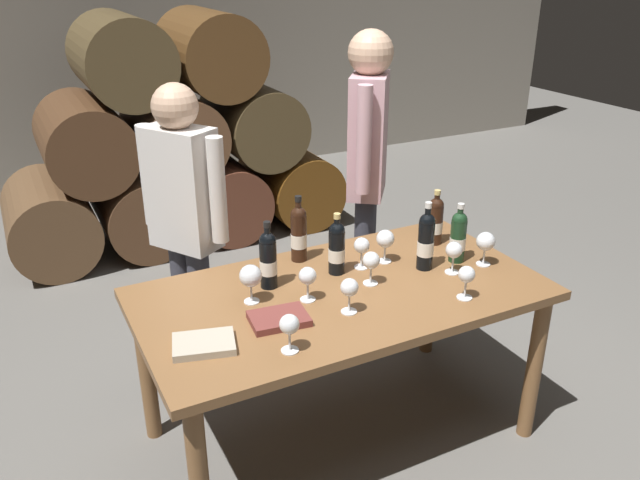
{
  "coord_description": "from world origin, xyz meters",
  "views": [
    {
      "loc": [
        -1.17,
        -2.08,
        2.05
      ],
      "look_at": [
        0.0,
        0.2,
        0.91
      ],
      "focal_mm": 36.21,
      "sensor_mm": 36.0,
      "label": 1
    }
  ],
  "objects": [
    {
      "name": "cellar_back_wall",
      "position": [
        0.0,
        4.2,
        1.4
      ],
      "size": [
        10.0,
        0.24,
        2.8
      ],
      "primitive_type": "cube",
      "color": "gray",
      "rests_on": "ground_plane"
    },
    {
      "name": "wine_bottle_0",
      "position": [
        0.63,
        0.22,
        0.88
      ],
      "size": [
        0.07,
        0.07,
        0.27
      ],
      "color": "black",
      "rests_on": "dining_table"
    },
    {
      "name": "wine_glass_1",
      "position": [
        0.3,
        0.15,
        0.87
      ],
      "size": [
        0.08,
        0.08,
        0.16
      ],
      "color": "white",
      "rests_on": "dining_table"
    },
    {
      "name": "barrel_stack",
      "position": [
        -0.0,
        2.6,
        0.72
      ],
      "size": [
        2.49,
        0.9,
        1.69
      ],
      "color": "brown",
      "rests_on": "ground_plane"
    },
    {
      "name": "leather_ledger",
      "position": [
        -0.34,
        -0.11,
        0.77
      ],
      "size": [
        0.24,
        0.18,
        0.03
      ],
      "primitive_type": "cube",
      "rotation": [
        0.0,
        0.0,
        -0.12
      ],
      "color": "brown",
      "rests_on": "dining_table"
    },
    {
      "name": "wine_glass_0",
      "position": [
        0.18,
        0.14,
        0.86
      ],
      "size": [
        0.07,
        0.07,
        0.15
      ],
      "color": "white",
      "rests_on": "dining_table"
    },
    {
      "name": "sommelier_presenting",
      "position": [
        0.57,
        0.75,
        1.04
      ],
      "size": [
        0.34,
        0.41,
        1.72
      ],
      "color": "#383842",
      "rests_on": "ground_plane"
    },
    {
      "name": "wine_glass_4",
      "position": [
        -0.16,
        -0.01,
        0.86
      ],
      "size": [
        0.07,
        0.07,
        0.15
      ],
      "color": "white",
      "rests_on": "dining_table"
    },
    {
      "name": "wine_bottle_1",
      "position": [
        0.43,
        0.01,
        0.9
      ],
      "size": [
        0.07,
        0.07,
        0.31
      ],
      "color": "black",
      "rests_on": "dining_table"
    },
    {
      "name": "dining_table",
      "position": [
        0.0,
        0.0,
        0.67
      ],
      "size": [
        1.7,
        0.9,
        0.76
      ],
      "color": "brown",
      "rests_on": "ground_plane"
    },
    {
      "name": "wine_glass_3",
      "position": [
        -0.06,
        -0.17,
        0.86
      ],
      "size": [
        0.07,
        0.07,
        0.15
      ],
      "color": "white",
      "rests_on": "dining_table"
    },
    {
      "name": "wine_glass_9",
      "position": [
        0.69,
        -0.08,
        0.87
      ],
      "size": [
        0.08,
        0.08,
        0.16
      ],
      "color": "white",
      "rests_on": "dining_table"
    },
    {
      "name": "taster_seated_left",
      "position": [
        -0.45,
        0.72,
        0.92
      ],
      "size": [
        0.32,
        0.43,
        1.54
      ],
      "color": "#383842",
      "rests_on": "ground_plane"
    },
    {
      "name": "wine_glass_5",
      "position": [
        0.41,
        -0.29,
        0.86
      ],
      "size": [
        0.07,
        0.07,
        0.14
      ],
      "color": "white",
      "rests_on": "dining_table"
    },
    {
      "name": "wine_glass_2",
      "position": [
        -0.37,
        0.08,
        0.88
      ],
      "size": [
        0.09,
        0.09,
        0.16
      ],
      "color": "white",
      "rests_on": "dining_table"
    },
    {
      "name": "tasting_notebook",
      "position": [
        -0.65,
        -0.15,
        0.77
      ],
      "size": [
        0.25,
        0.21,
        0.03
      ],
      "primitive_type": "cube",
      "rotation": [
        0.0,
        0.0,
        -0.26
      ],
      "color": "#B2A893",
      "rests_on": "dining_table"
    },
    {
      "name": "wine_bottle_5",
      "position": [
        -0.03,
        0.35,
        0.89
      ],
      "size": [
        0.07,
        0.07,
        0.31
      ],
      "color": "black",
      "rests_on": "dining_table"
    },
    {
      "name": "ground_plane",
      "position": [
        0.0,
        0.0,
        0.0
      ],
      "size": [
        14.0,
        14.0,
        0.0
      ],
      "primitive_type": "plane",
      "color": "#66635E"
    },
    {
      "name": "wine_glass_6",
      "position": [
        -0.38,
        -0.31,
        0.86
      ],
      "size": [
        0.07,
        0.07,
        0.15
      ],
      "color": "white",
      "rests_on": "dining_table"
    },
    {
      "name": "wine_bottle_4",
      "position": [
        -0.26,
        0.17,
        0.89
      ],
      "size": [
        0.07,
        0.07,
        0.3
      ],
      "color": "black",
      "rests_on": "dining_table"
    },
    {
      "name": "wine_bottle_2",
      "position": [
        0.06,
        0.15,
        0.88
      ],
      "size": [
        0.07,
        0.07,
        0.28
      ],
      "color": "black",
      "rests_on": "dining_table"
    },
    {
      "name": "wine_glass_8",
      "position": [
        0.14,
        -0.01,
        0.87
      ],
      "size": [
        0.07,
        0.07,
        0.15
      ],
      "color": "white",
      "rests_on": "dining_table"
    },
    {
      "name": "wine_glass_7",
      "position": [
        0.51,
        -0.08,
        0.86
      ],
      "size": [
        0.07,
        0.07,
        0.15
      ],
      "color": "white",
      "rests_on": "dining_table"
    },
    {
      "name": "wine_bottle_3",
      "position": [
        0.6,
        0.01,
        0.88
      ],
      "size": [
        0.07,
        0.07,
        0.28
      ],
      "color": "#19381E",
      "rests_on": "dining_table"
    }
  ]
}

